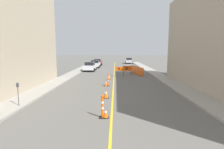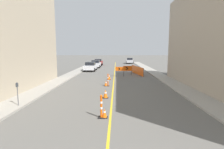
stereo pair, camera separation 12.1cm
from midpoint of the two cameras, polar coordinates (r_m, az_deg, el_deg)
name	(u,v)px [view 2 (the right image)]	position (r m, az deg, el deg)	size (l,w,h in m)	color
lane_stripe	(115,72)	(28.67, 0.97, 0.67)	(0.12, 52.96, 0.01)	gold
sidewalk_left	(76,72)	(29.41, -11.54, 0.82)	(1.88, 52.96, 0.13)	#9E998E
sidewalk_right	(154,72)	(29.30, 13.52, 0.73)	(1.88, 52.96, 0.13)	#9E998E
traffic_cone_second	(104,113)	(9.39, -2.12, -12.51)	(0.34, 0.34, 0.50)	black
traffic_cone_third	(105,94)	(13.11, -1.89, -6.34)	(0.41, 0.41, 0.63)	black
traffic_cone_fourth	(106,83)	(17.54, -1.84, -2.89)	(0.35, 0.35, 0.56)	black
traffic_cone_fifth	(109,77)	(21.44, -0.77, -0.77)	(0.42, 0.42, 0.70)	black
delineator_post_front	(101,108)	(9.28, -3.15, -10.82)	(0.35, 0.35, 1.24)	black
delineator_post_rear	(108,81)	(17.48, -1.13, -2.03)	(0.29, 0.29, 1.25)	black
arrow_barricade_primary	(120,69)	(23.98, 2.75, 1.67)	(1.23, 0.12, 1.34)	#EF560C
arrow_barricade_secondary	(128,69)	(25.61, 5.23, 1.89)	(1.29, 0.13, 1.34)	#EF560C
safety_mesh_fence	(137,70)	(26.77, 8.36, 1.37)	(1.11, 5.63, 1.19)	#EF560C
parked_car_curb_near	(91,66)	(31.18, -6.89, 2.65)	(1.95, 4.35, 1.59)	silver
parked_car_curb_mid	(96,64)	(37.23, -5.20, 3.47)	(1.94, 4.32, 1.59)	silver
parked_car_curb_far	(98,62)	(42.92, -4.41, 4.03)	(1.94, 4.32, 1.59)	maroon
parked_car_opposite_side	(130,61)	(50.03, 5.86, 4.52)	(2.03, 4.39, 1.59)	#B7B7BC
parking_meter_near_curb	(17,89)	(12.20, -28.28, -4.29)	(0.12, 0.11, 1.45)	#4C4C51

